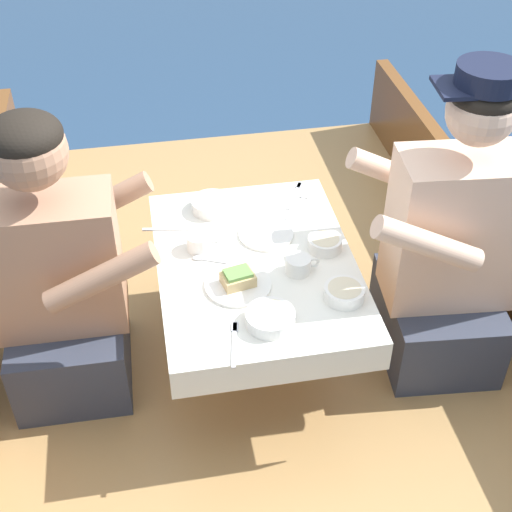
{
  "coord_description": "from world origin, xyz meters",
  "views": [
    {
      "loc": [
        -0.31,
        -1.74,
        2.16
      ],
      "look_at": [
        0.0,
        -0.03,
        0.75
      ],
      "focal_mm": 50.0,
      "sensor_mm": 36.0,
      "label": 1
    }
  ],
  "objects_px": {
    "person_port": "(60,283)",
    "coffee_cup_port": "(299,265)",
    "sandwich": "(238,278)",
    "coffee_cup_starboard": "(199,242)",
    "person_starboard": "(449,253)"
  },
  "relations": [
    {
      "from": "coffee_cup_starboard",
      "to": "person_port",
      "type": "bearing_deg",
      "value": -171.16
    },
    {
      "from": "sandwich",
      "to": "person_port",
      "type": "bearing_deg",
      "value": 166.13
    },
    {
      "from": "person_starboard",
      "to": "sandwich",
      "type": "distance_m",
      "value": 0.69
    },
    {
      "from": "sandwich",
      "to": "coffee_cup_port",
      "type": "height_order",
      "value": "sandwich"
    },
    {
      "from": "sandwich",
      "to": "coffee_cup_port",
      "type": "bearing_deg",
      "value": 10.11
    },
    {
      "from": "sandwich",
      "to": "coffee_cup_starboard",
      "type": "xyz_separation_m",
      "value": [
        -0.09,
        0.2,
        -0.0
      ]
    },
    {
      "from": "coffee_cup_port",
      "to": "coffee_cup_starboard",
      "type": "relative_size",
      "value": 0.99
    },
    {
      "from": "person_port",
      "to": "sandwich",
      "type": "relative_size",
      "value": 9.04
    },
    {
      "from": "person_starboard",
      "to": "coffee_cup_port",
      "type": "xyz_separation_m",
      "value": [
        -0.49,
        0.0,
        0.02
      ]
    },
    {
      "from": "person_starboard",
      "to": "coffee_cup_starboard",
      "type": "xyz_separation_m",
      "value": [
        -0.78,
        0.17,
        0.02
      ]
    },
    {
      "from": "coffee_cup_port",
      "to": "coffee_cup_starboard",
      "type": "height_order",
      "value": "coffee_cup_starboard"
    },
    {
      "from": "sandwich",
      "to": "coffee_cup_starboard",
      "type": "relative_size",
      "value": 1.0
    },
    {
      "from": "person_port",
      "to": "coffee_cup_port",
      "type": "relative_size",
      "value": 9.22
    },
    {
      "from": "person_port",
      "to": "person_starboard",
      "type": "relative_size",
      "value": 0.92
    },
    {
      "from": "coffee_cup_port",
      "to": "sandwich",
      "type": "bearing_deg",
      "value": -169.89
    }
  ]
}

